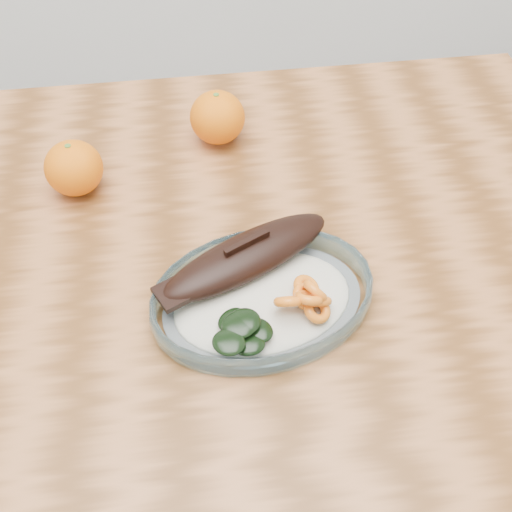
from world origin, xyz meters
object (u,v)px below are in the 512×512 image
plated_meal (262,294)px  orange_left (74,168)px  dining_table (177,307)px  orange_right (217,117)px

plated_meal → orange_left: size_ratio=7.13×
dining_table → plated_meal: 0.18m
dining_table → orange_right: orange_right is taller
plated_meal → orange_right: orange_right is taller
dining_table → orange_left: bearing=129.1°
orange_right → orange_left: bearing=-157.1°
orange_right → dining_table: bearing=-109.8°
orange_left → orange_right: size_ratio=0.97×
orange_left → orange_right: (0.20, 0.08, 0.00)m
plated_meal → dining_table: bearing=130.4°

